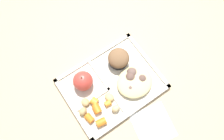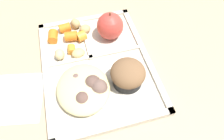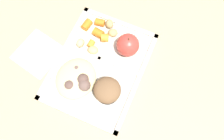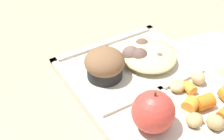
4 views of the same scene
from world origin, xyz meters
name	(u,v)px [view 3 (image 3 of 4)]	position (x,y,z in m)	size (l,w,h in m)	color
ground	(100,68)	(0.00, 0.00, 0.00)	(6.00, 6.00, 0.00)	tan
lunch_tray	(100,66)	(0.00, 0.00, 0.01)	(0.34, 0.26, 0.02)	beige
green_apple	(128,45)	(-0.08, 0.06, 0.05)	(0.07, 0.07, 0.08)	#C63D33
bran_muffin	(107,91)	(0.07, 0.06, 0.04)	(0.08, 0.08, 0.06)	black
carrot_slice_center	(91,44)	(-0.05, -0.05, 0.02)	(0.02, 0.02, 0.02)	orange
carrot_slice_large	(105,38)	(-0.09, -0.02, 0.03)	(0.03, 0.03, 0.02)	orange
carrot_slice_near_corner	(98,33)	(-0.10, -0.05, 0.03)	(0.03, 0.03, 0.03)	orange
carrot_slice_diagonal	(100,22)	(-0.13, -0.06, 0.03)	(0.02, 0.02, 0.03)	orange
carrot_slice_tilted	(87,25)	(-0.11, -0.10, 0.03)	(0.03, 0.03, 0.03)	orange
potato_chunk_wedge	(109,24)	(-0.14, -0.03, 0.03)	(0.02, 0.03, 0.03)	tan
potato_chunk_golden	(93,50)	(-0.04, -0.04, 0.02)	(0.03, 0.03, 0.02)	tan
potato_chunk_large	(113,33)	(-0.12, -0.01, 0.02)	(0.03, 0.03, 0.02)	tan
potato_chunk_corner	(80,43)	(-0.04, -0.08, 0.03)	(0.03, 0.02, 0.03)	tan
egg_noodle_pile	(76,78)	(0.07, -0.05, 0.03)	(0.13, 0.12, 0.03)	#D6C684
meatball_front	(84,85)	(0.08, -0.01, 0.03)	(0.04, 0.04, 0.04)	brown
meatball_back	(77,69)	(0.04, -0.06, 0.03)	(0.03, 0.03, 0.03)	brown
meatball_center	(70,85)	(0.10, -0.05, 0.03)	(0.03, 0.03, 0.03)	brown
meatball_side	(83,80)	(0.06, -0.02, 0.03)	(0.04, 0.04, 0.04)	brown
plastic_fork	(79,90)	(0.09, -0.02, 0.02)	(0.12, 0.11, 0.00)	silver
paper_napkin	(38,53)	(0.04, -0.20, 0.00)	(0.13, 0.13, 0.00)	white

